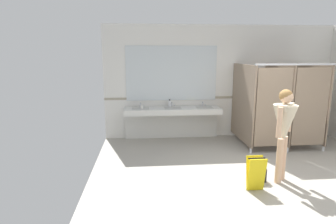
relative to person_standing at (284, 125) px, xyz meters
name	(u,v)px	position (x,y,z in m)	size (l,w,h in m)	color
ground_plane	(270,186)	(-0.20, -0.09, -1.07)	(6.30, 6.47, 0.10)	#9E998E
wall_back	(224,82)	(-0.20, 2.90, 0.44)	(6.30, 0.12, 2.91)	silver
wall_back_tile_band	(224,97)	(-0.20, 2.84, 0.03)	(6.30, 0.01, 0.06)	#9E937F
vanity_counter	(172,116)	(-1.62, 2.62, -0.39)	(2.43, 0.57, 0.96)	silver
mirror_panel	(172,73)	(-1.62, 2.83, 0.68)	(2.33, 0.02, 1.39)	silver
bathroom_stalls	(280,103)	(0.88, 1.90, 0.02)	(1.77, 1.49, 1.99)	#84705B
person_standing	(284,125)	(0.00, 0.00, 0.00)	(0.57, 0.57, 1.61)	#DBAD89
handbag	(258,174)	(-0.40, 0.01, -0.89)	(0.27, 0.14, 0.38)	black
soap_dispenser	(170,103)	(-1.68, 2.71, -0.09)	(0.07, 0.07, 0.20)	white
paper_cup	(142,107)	(-2.39, 2.50, -0.13)	(0.07, 0.07, 0.08)	white
wet_floor_sign	(256,173)	(-0.57, -0.30, -0.72)	(0.28, 0.19, 0.56)	yellow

